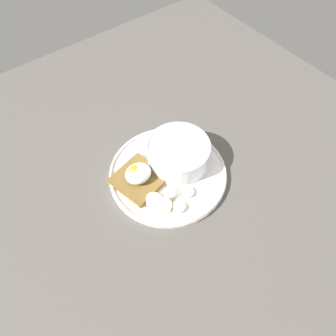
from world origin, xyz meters
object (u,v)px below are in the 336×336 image
Objects in this scene: banana_slice_front at (170,194)px; banana_slice_back at (179,207)px; banana_slice_left at (164,206)px; oatmeal_bowl at (178,153)px; poached_egg at (138,173)px; banana_slice_right at (154,200)px; toast_slice at (139,179)px; banana_slice_inner at (187,192)px.

banana_slice_back is (0.50, 3.79, -0.18)cm from banana_slice_front.
oatmeal_bowl is at bearing -142.22° from banana_slice_left.
banana_slice_left is 3.28cm from banana_slice_back.
poached_egg is 6.98cm from banana_slice_right.
banana_slice_back is (-2.42, 2.22, -0.17)cm from banana_slice_left.
banana_slice_left is (2.92, 1.57, -0.01)cm from banana_slice_front.
oatmeal_bowl reaches higher than banana_slice_left.
banana_slice_inner is (-6.65, 9.35, -0.17)cm from toast_slice.
oatmeal_bowl is 13.17cm from banana_slice_left.
oatmeal_bowl is 2.47× the size of poached_egg.
banana_slice_left reaches higher than toast_slice.
banana_slice_right reaches higher than banana_slice_front.
toast_slice is at bearing -54.58° from banana_slice_inner.
banana_slice_left is at bearing 92.79° from toast_slice.
banana_slice_front and banana_slice_left have the same top height.
banana_slice_front is at bearing -97.52° from banana_slice_back.
poached_egg is 9.31cm from banana_slice_left.
banana_slice_back is at bearing 137.52° from banana_slice_left.
poached_egg is 1.57× the size of banana_slice_inner.
banana_slice_right reaches higher than banana_slice_left.
oatmeal_bowl is 3.00× the size of banana_slice_left.
poached_egg is at bearing -5.36° from oatmeal_bowl.
poached_egg reaches higher than toast_slice.
banana_slice_left is (-0.49, 8.96, -2.50)cm from poached_egg.
toast_slice is 2.42cm from poached_egg.
poached_egg reaches higher than banana_slice_left.
oatmeal_bowl reaches higher than toast_slice.
banana_slice_left is 2.61cm from banana_slice_right.
banana_slice_inner is at bearing 175.65° from banana_slice_left.
banana_slice_back is 4.18cm from banana_slice_inner.
poached_egg is 1.21× the size of banana_slice_right.
poached_egg is at bearing -54.56° from banana_slice_inner.
banana_slice_back is at bearing 24.65° from banana_slice_inner.
banana_slice_front is (-3.41, 7.39, -2.49)cm from poached_egg.
toast_slice is 3.11× the size of banana_slice_back.
poached_egg is at bearing -94.37° from banana_slice_right.
oatmeal_bowl is 12.72cm from banana_slice_right.
banana_slice_right is at bearing -21.82° from banana_slice_inner.
banana_slice_right is 7.77cm from banana_slice_inner.
banana_slice_left is at bearing 93.15° from poached_egg.
poached_egg is at bearing -75.39° from banana_slice_back.
banana_slice_front is at bearing 114.79° from poached_egg.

